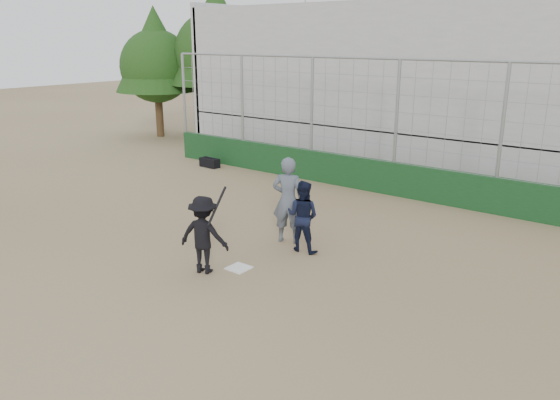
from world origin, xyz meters
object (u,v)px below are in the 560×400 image
Objects in this scene: catcher_crouched at (302,228)px; umpire at (288,204)px; batter_at_plate at (204,235)px; equipment_bag at (210,163)px.

umpire reaches higher than catcher_crouched.
umpire reaches higher than batter_at_plate.
batter_at_plate is at bearing 61.41° from umpire.
equipment_bag is (-6.87, 4.39, -0.74)m from umpire.
batter_at_plate is 1.60× the size of catcher_crouched.
catcher_crouched is (0.93, 2.12, -0.25)m from batter_at_plate.
umpire is (0.32, 2.39, 0.11)m from batter_at_plate.
batter_at_plate is 2.33m from catcher_crouched.
umpire reaches higher than equipment_bag.
batter_at_plate is 0.97× the size of umpire.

